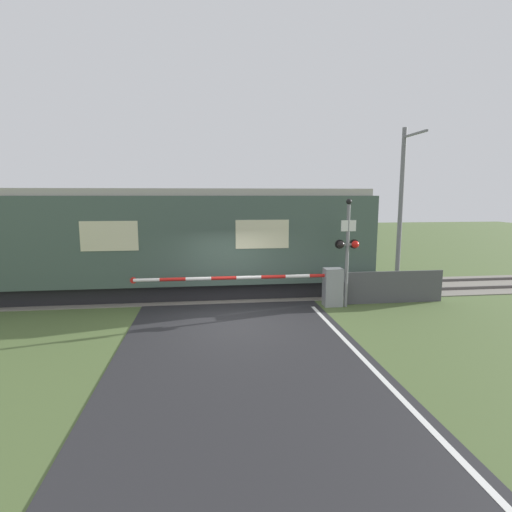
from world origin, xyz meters
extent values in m
plane|color=#4C6033|center=(0.00, 0.00, 0.00)|extent=(80.00, 80.00, 0.00)
cube|color=slate|center=(0.00, 3.34, 0.01)|extent=(36.00, 3.20, 0.03)
cube|color=#595451|center=(0.00, 2.62, 0.08)|extent=(36.00, 0.08, 0.10)
cube|color=#595451|center=(0.00, 4.06, 0.08)|extent=(36.00, 0.08, 0.10)
cube|color=black|center=(-3.88, 3.34, 0.30)|extent=(16.73, 2.39, 0.60)
cube|color=#42564C|center=(-3.88, 3.34, 2.12)|extent=(18.19, 2.81, 3.03)
cube|color=#ADA89E|center=(-3.88, 3.34, 3.75)|extent=(17.82, 2.59, 0.24)
cube|color=beige|center=(1.12, 1.93, 2.34)|extent=(1.82, 0.02, 0.97)
cube|color=beige|center=(-3.88, 1.93, 2.34)|extent=(1.82, 0.02, 0.97)
cube|color=gray|center=(3.37, 1.10, 0.63)|extent=(0.60, 0.44, 1.27)
cylinder|color=gray|center=(3.37, 1.10, 1.04)|extent=(0.16, 0.16, 0.18)
cylinder|color=red|center=(2.97, 1.10, 1.04)|extent=(0.80, 0.11, 0.11)
cylinder|color=white|center=(2.17, 1.10, 1.04)|extent=(0.80, 0.11, 0.11)
cylinder|color=red|center=(1.36, 1.10, 1.04)|extent=(0.80, 0.11, 0.11)
cylinder|color=white|center=(0.56, 1.10, 1.04)|extent=(0.80, 0.11, 0.11)
cylinder|color=red|center=(-0.24, 1.10, 1.04)|extent=(0.80, 0.11, 0.11)
cylinder|color=white|center=(-1.04, 1.10, 1.04)|extent=(0.80, 0.11, 0.11)
cylinder|color=red|center=(-1.84, 1.10, 1.04)|extent=(0.80, 0.11, 0.11)
cylinder|color=white|center=(-2.64, 1.10, 1.04)|extent=(0.80, 0.11, 0.11)
cylinder|color=red|center=(-3.04, 1.10, 1.04)|extent=(0.20, 0.02, 0.20)
cylinder|color=gray|center=(3.77, 0.95, 1.68)|extent=(0.11, 0.11, 3.35)
cube|color=gray|center=(3.77, 0.95, 2.08)|extent=(0.61, 0.07, 0.07)
sphere|color=black|center=(3.52, 0.90, 2.08)|extent=(0.24, 0.24, 0.24)
sphere|color=red|center=(4.01, 0.90, 2.08)|extent=(0.24, 0.24, 0.24)
cylinder|color=black|center=(3.52, 1.01, 2.08)|extent=(0.30, 0.06, 0.30)
cylinder|color=black|center=(4.01, 1.01, 2.08)|extent=(0.30, 0.06, 0.30)
cube|color=white|center=(3.77, 0.91, 2.68)|extent=(0.49, 0.02, 0.35)
sphere|color=black|center=(3.77, 0.95, 3.45)|extent=(0.18, 0.18, 0.18)
cylinder|color=slate|center=(7.85, 5.53, 3.28)|extent=(0.20, 0.20, 6.55)
cube|color=slate|center=(7.85, 4.63, 6.15)|extent=(0.10, 1.80, 0.08)
cube|color=#4C4C51|center=(5.55, 1.20, 0.55)|extent=(3.50, 0.06, 1.10)
camera|label=1|loc=(-0.78, -11.39, 3.65)|focal=28.00mm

